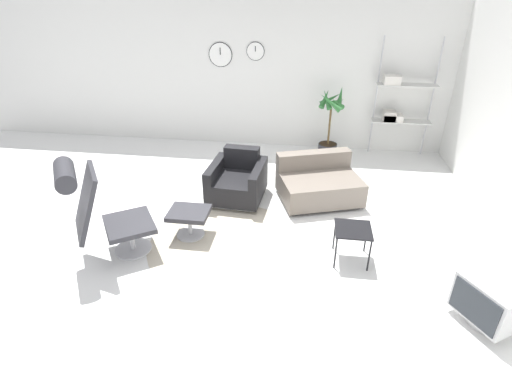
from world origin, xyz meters
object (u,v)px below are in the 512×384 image
side_table (353,232)px  shelf_unit (396,103)px  ottoman (189,217)px  crt_television (489,301)px  armchair_red (238,182)px  couch_low (318,184)px  lounge_chair (95,203)px  potted_plant (330,127)px

side_table → shelf_unit: bearing=74.5°
ottoman → crt_television: 3.37m
side_table → shelf_unit: (0.92, 3.31, 0.60)m
armchair_red → crt_television: bearing=146.6°
ottoman → couch_low: bearing=36.4°
crt_television → shelf_unit: size_ratio=0.32×
lounge_chair → shelf_unit: size_ratio=0.59×
side_table → crt_television: size_ratio=0.64×
couch_low → crt_television: (1.58, -2.25, 0.03)m
armchair_red → couch_low: size_ratio=0.67×
crt_television → armchair_red: bearing=20.8°
ottoman → crt_television: (3.20, -1.06, -0.00)m
shelf_unit → side_table: bearing=-105.5°
ottoman → shelf_unit: 4.30m
crt_television → shelf_unit: shelf_unit is taller
couch_low → armchair_red: bearing=-12.7°
lounge_chair → crt_television: (4.06, -0.48, -0.46)m
shelf_unit → armchair_red: bearing=-141.0°
potted_plant → crt_television: bearing=-70.3°
ottoman → side_table: side_table is taller
side_table → crt_television: (1.20, -0.82, -0.11)m
crt_television → ottoman: bearing=39.9°
lounge_chair → couch_low: size_ratio=0.92×
couch_low → shelf_unit: shelf_unit is taller
ottoman → crt_television: size_ratio=0.75×
lounge_chair → armchair_red: (1.29, 1.64, -0.46)m
shelf_unit → lounge_chair: bearing=-136.0°
armchair_red → potted_plant: (1.36, 1.81, 0.30)m
armchair_red → shelf_unit: (2.49, 2.02, 0.71)m
crt_television → shelf_unit: bearing=-27.9°
ottoman → potted_plant: potted_plant is taller
crt_television → potted_plant: (-1.41, 3.93, 0.29)m
couch_low → side_table: (0.38, -1.42, 0.14)m
ottoman → armchair_red: armchair_red is taller
crt_television → lounge_chair: bearing=51.4°
lounge_chair → side_table: (2.86, 0.34, -0.35)m
lounge_chair → crt_television: lounge_chair is taller
armchair_red → ottoman: bearing=72.1°
side_table → potted_plant: 3.12m
lounge_chair → side_table: size_ratio=2.87×
ottoman → couch_low: 2.01m
lounge_chair → couch_low: 3.09m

